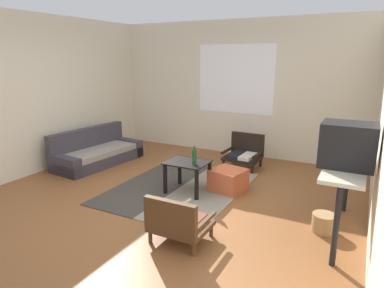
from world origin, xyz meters
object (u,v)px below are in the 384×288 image
object	(u,v)px
couch	(97,153)
coffee_table	(188,168)
glass_bottle	(194,157)
armchair_by_window	(244,152)
armchair_striped_foreground	(178,221)
ottoman_orange	(228,180)
crt_television	(348,145)
console_shelf	(346,171)
wicker_basket	(324,223)
clay_vase	(350,143)

from	to	relation	value
couch	coffee_table	world-z (taller)	couch
couch	glass_bottle	bearing A→B (deg)	-11.96
couch	armchair_by_window	xyz separation A→B (m)	(2.55, 1.13, 0.07)
glass_bottle	coffee_table	bearing A→B (deg)	156.61
armchair_striped_foreground	ottoman_orange	world-z (taller)	armchair_striped_foreground
crt_television	glass_bottle	distance (m)	2.10
coffee_table	glass_bottle	size ratio (longest dim) A/B	2.24
armchair_by_window	console_shelf	distance (m)	2.63
ottoman_orange	coffee_table	bearing A→B (deg)	-146.74
armchair_striped_foreground	wicker_basket	world-z (taller)	armchair_striped_foreground
coffee_table	wicker_basket	xyz separation A→B (m)	(1.97, -0.32, -0.27)
ottoman_orange	console_shelf	xyz separation A→B (m)	(1.62, -0.63, 0.60)
clay_vase	glass_bottle	bearing A→B (deg)	-175.61
console_shelf	glass_bottle	bearing A→B (deg)	173.36
armchair_by_window	ottoman_orange	bearing A→B (deg)	-81.76
crt_television	console_shelf	bearing A→B (deg)	88.98
wicker_basket	ottoman_orange	bearing A→B (deg)	155.73
armchair_by_window	ottoman_orange	xyz separation A→B (m)	(0.18, -1.23, -0.11)
crt_television	couch	bearing A→B (deg)	168.18
armchair_by_window	wicker_basket	distance (m)	2.50
couch	console_shelf	size ratio (longest dim) A/B	1.19
ottoman_orange	glass_bottle	size ratio (longest dim) A/B	1.73
armchair_by_window	armchair_striped_foreground	bearing A→B (deg)	-84.87
glass_bottle	wicker_basket	world-z (taller)	glass_bottle
wicker_basket	armchair_by_window	bearing A→B (deg)	130.90
console_shelf	glass_bottle	world-z (taller)	console_shelf
wicker_basket	couch	bearing A→B (deg)	169.76
ottoman_orange	clay_vase	distance (m)	1.84
coffee_table	wicker_basket	size ratio (longest dim) A/B	2.25
couch	crt_television	xyz separation A→B (m)	(4.35, -0.91, 0.89)
couch	crt_television	distance (m)	4.53
console_shelf	couch	bearing A→B (deg)	170.46
crt_television	armchair_striped_foreground	bearing A→B (deg)	-151.08
armchair_by_window	coffee_table	bearing A→B (deg)	-102.14
clay_vase	glass_bottle	distance (m)	2.04
armchair_striped_foreground	console_shelf	size ratio (longest dim) A/B	0.41
coffee_table	crt_television	xyz separation A→B (m)	(2.13, -0.47, 0.72)
armchair_by_window	armchair_striped_foreground	size ratio (longest dim) A/B	1.06
crt_television	glass_bottle	bearing A→B (deg)	168.35
crt_television	wicker_basket	size ratio (longest dim) A/B	1.99
coffee_table	armchair_by_window	size ratio (longest dim) A/B	0.92
ottoman_orange	console_shelf	world-z (taller)	console_shelf
coffee_table	console_shelf	xyz separation A→B (m)	(2.14, -0.29, 0.39)
console_shelf	wicker_basket	size ratio (longest dim) A/B	5.56
armchair_striped_foreground	crt_television	bearing A→B (deg)	28.92
couch	armchair_by_window	distance (m)	2.79
wicker_basket	coffee_table	bearing A→B (deg)	170.83
couch	armchair_striped_foreground	distance (m)	3.31
coffee_table	ottoman_orange	xyz separation A→B (m)	(0.52, 0.34, -0.21)
clay_vase	glass_bottle	world-z (taller)	clay_vase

